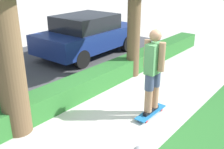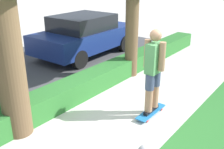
# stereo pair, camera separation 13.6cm
# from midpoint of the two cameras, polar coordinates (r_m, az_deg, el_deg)

# --- Properties ---
(ground_plane) EXTENTS (60.00, 60.00, 0.00)m
(ground_plane) POSITION_cam_midpoint_polar(r_m,az_deg,el_deg) (5.68, 3.00, -9.71)
(ground_plane) COLOR beige
(street_asphalt) EXTENTS (13.01, 5.00, 0.01)m
(street_asphalt) POSITION_cam_midpoint_polar(r_m,az_deg,el_deg) (8.54, -20.77, -0.02)
(street_asphalt) COLOR #474749
(street_asphalt) RESTS_ON ground_plane
(hedge_row) EXTENTS (13.01, 0.60, 0.50)m
(hedge_row) POSITION_cam_midpoint_polar(r_m,az_deg,el_deg) (6.49, -8.62, -3.20)
(hedge_row) COLOR #2D702D
(hedge_row) RESTS_ON ground_plane
(skateboard) EXTENTS (0.93, 0.24, 0.08)m
(skateboard) POSITION_cam_midpoint_polar(r_m,az_deg,el_deg) (5.86, 7.81, -8.05)
(skateboard) COLOR #1E6BAD
(skateboard) RESTS_ON ground_plane
(skater_person) EXTENTS (0.52, 0.47, 1.82)m
(skater_person) POSITION_cam_midpoint_polar(r_m,az_deg,el_deg) (5.45, 8.33, 1.00)
(skater_person) COLOR black
(skater_person) RESTS_ON skateboard
(parked_car_middle) EXTENTS (4.03, 1.97, 1.49)m
(parked_car_middle) POSITION_cam_midpoint_polar(r_m,az_deg,el_deg) (9.80, -6.35, 8.66)
(parked_car_middle) COLOR navy
(parked_car_middle) RESTS_ON ground_plane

